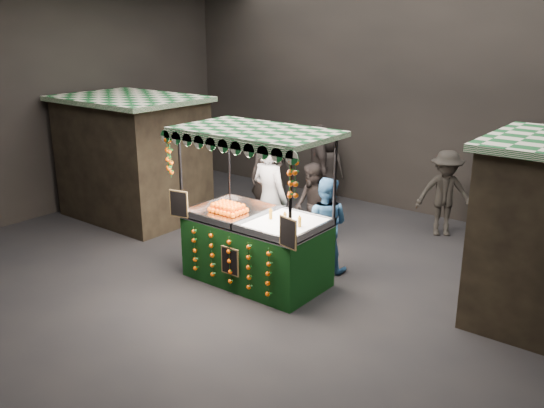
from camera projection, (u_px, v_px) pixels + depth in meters
The scene contains 14 objects.
ground at pixel (264, 283), 9.37m from camera, with size 12.00×12.00×0.00m, color black.
market_hall at pixel (263, 71), 8.35m from camera, with size 12.10×10.10×5.05m.
neighbour_stall_left at pixel (133, 157), 12.30m from camera, with size 3.00×2.20×2.60m.
juice_stall at pixel (256, 237), 9.20m from camera, with size 2.59×1.52×2.51m.
vendor_grey at pixel (270, 199), 10.26m from camera, with size 0.82×0.59×2.11m.
vendor_blue at pixel (325, 225), 9.63m from camera, with size 0.95×0.84×1.64m.
shopper_0 at pixel (267, 177), 12.03m from camera, with size 0.81×0.66×1.93m.
shopper_1 at pixel (312, 206), 10.65m from camera, with size 0.99×0.95×1.61m.
shopper_2 at pixel (319, 168), 12.76m from camera, with size 1.15×1.13×1.95m.
shopper_3 at pixel (445, 193), 11.26m from camera, with size 1.28×1.13×1.72m.
shopper_4 at pixel (274, 164), 13.40m from camera, with size 0.96×0.69×1.83m.
shopper_5 at pixel (543, 230), 9.19m from camera, with size 1.27×1.67×1.76m.
shopper_6 at pixel (498, 196), 10.75m from camera, with size 0.77×0.84×1.92m.
shopper_7 at pixel (327, 167), 13.62m from camera, with size 0.91×0.74×1.60m.
Camera 1 is at (5.35, -6.67, 4.04)m, focal length 37.94 mm.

